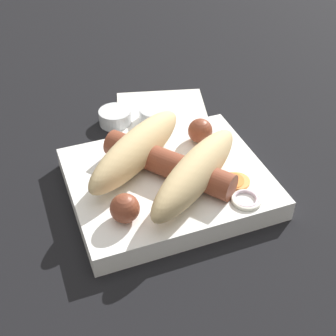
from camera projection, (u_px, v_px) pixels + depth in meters
ground_plane at (168, 191)px, 0.60m from camera, size 3.00×3.00×0.00m
food_tray at (168, 183)px, 0.59m from camera, size 0.24×0.20×0.03m
bread_roll at (165, 161)px, 0.56m from camera, size 0.22×0.21×0.05m
sausage at (166, 166)px, 0.56m from camera, size 0.17×0.16×0.03m
pickled_veggies at (241, 192)px, 0.55m from camera, size 0.04×0.07×0.00m
napkin at (162, 113)px, 0.73m from camera, size 0.17×0.17×0.00m
condiment_cup_near at (155, 115)px, 0.71m from camera, size 0.05×0.05×0.02m
condiment_cup_far at (115, 118)px, 0.71m from camera, size 0.05×0.05×0.02m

